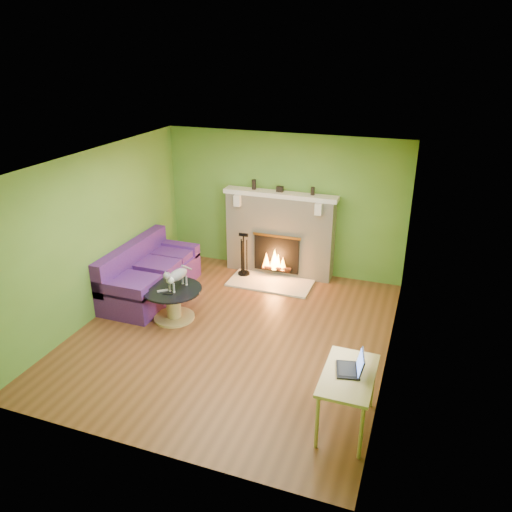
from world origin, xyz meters
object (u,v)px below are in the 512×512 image
Objects in this scene: sofa at (148,275)px; desk at (348,380)px; coffee_table at (173,301)px; cat at (178,277)px.

sofa is 4.36m from desk.
cat reaches higher than coffee_table.
sofa reaches higher than coffee_table.
desk is 1.61× the size of cat.
cat reaches higher than desk.
cat is at bearing 32.01° from coffee_table.
sofa is 1.11m from cat.
desk reaches higher than coffee_table.
sofa reaches higher than cat.
desk is at bearing -26.53° from coffee_table.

